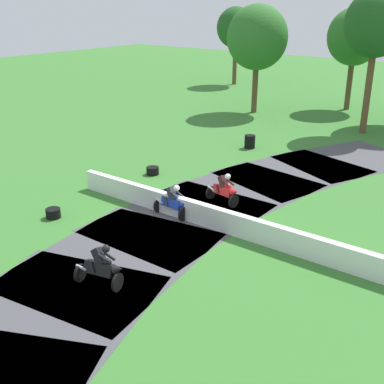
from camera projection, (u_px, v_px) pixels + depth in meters
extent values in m
plane|color=#38752D|center=(181.00, 217.00, 20.26)|extent=(120.00, 120.00, 0.00)
cube|color=#47474C|center=(347.00, 159.00, 27.58)|extent=(7.77, 8.75, 0.01)
cube|color=#47474C|center=(294.00, 172.00, 25.57)|extent=(7.04, 8.39, 0.01)
cube|color=#47474C|center=(239.00, 190.00, 23.11)|extent=(6.17, 7.86, 0.01)
cube|color=#47474C|center=(181.00, 217.00, 20.25)|extent=(5.36, 7.30, 0.01)
cube|color=#47474C|center=(115.00, 258.00, 17.06)|extent=(6.35, 7.98, 0.01)
cube|color=#47474C|center=(35.00, 324.00, 13.61)|extent=(7.19, 8.48, 0.01)
cube|color=white|center=(286.00, 240.00, 17.38)|extent=(20.81, 0.59, 0.90)
cylinder|color=black|center=(234.00, 201.00, 21.10)|extent=(0.20, 0.71, 0.71)
cylinder|color=black|center=(211.00, 193.00, 22.05)|extent=(0.20, 0.71, 0.71)
cube|color=red|center=(223.00, 190.00, 21.51)|extent=(1.04, 0.50, 0.45)
ellipsoid|color=red|center=(227.00, 186.00, 21.32)|extent=(0.48, 0.39, 0.29)
cone|color=red|center=(235.00, 192.00, 21.02)|extent=(0.43, 0.41, 0.46)
cylinder|color=#B2B2B7|center=(211.00, 189.00, 21.85)|extent=(0.42, 0.18, 0.17)
cube|color=#331919|center=(223.00, 182.00, 21.47)|extent=(0.53, 0.42, 0.61)
sphere|color=white|center=(228.00, 177.00, 21.25)|extent=(0.26, 0.26, 0.26)
cylinder|color=#331919|center=(231.00, 182.00, 21.40)|extent=(0.43, 0.19, 0.24)
cylinder|color=#331919|center=(225.00, 183.00, 21.15)|extent=(0.43, 0.19, 0.24)
cylinder|color=#331919|center=(223.00, 189.00, 21.75)|extent=(0.27, 0.21, 0.42)
cylinder|color=#331919|center=(217.00, 189.00, 21.50)|extent=(0.27, 0.21, 0.42)
cylinder|color=black|center=(184.00, 214.00, 19.85)|extent=(0.12, 0.72, 0.72)
cylinder|color=black|center=(159.00, 205.00, 20.69)|extent=(0.12, 0.72, 0.72)
cube|color=#1E38B2|center=(172.00, 203.00, 20.21)|extent=(1.01, 0.40, 0.45)
ellipsoid|color=#1E38B2|center=(176.00, 198.00, 20.04)|extent=(0.45, 0.34, 0.30)
cone|color=#1E38B2|center=(185.00, 204.00, 19.77)|extent=(0.40, 0.39, 0.46)
cylinder|color=#B2B2B7|center=(159.00, 201.00, 20.49)|extent=(0.41, 0.14, 0.17)
cube|color=#28282D|center=(172.00, 193.00, 20.18)|extent=(0.50, 0.42, 0.62)
sphere|color=white|center=(177.00, 188.00, 19.99)|extent=(0.26, 0.26, 0.26)
cylinder|color=#28282D|center=(180.00, 194.00, 20.14)|extent=(0.43, 0.15, 0.24)
cylinder|color=#28282D|center=(174.00, 195.00, 19.86)|extent=(0.43, 0.15, 0.24)
cylinder|color=#28282D|center=(172.00, 201.00, 20.45)|extent=(0.27, 0.20, 0.42)
cylinder|color=#28282D|center=(166.00, 202.00, 20.17)|extent=(0.27, 0.20, 0.42)
cylinder|color=black|center=(117.00, 283.00, 15.07)|extent=(0.27, 0.76, 0.76)
cylinder|color=black|center=(80.00, 273.00, 15.59)|extent=(0.27, 0.76, 0.76)
cube|color=black|center=(100.00, 268.00, 15.31)|extent=(1.07, 0.63, 0.47)
ellipsoid|color=black|center=(105.00, 262.00, 15.22)|extent=(0.51, 0.44, 0.32)
cone|color=black|center=(119.00, 269.00, 15.04)|extent=(0.47, 0.46, 0.48)
cylinder|color=#B2B2B7|center=(81.00, 268.00, 15.43)|extent=(0.42, 0.19, 0.18)
cube|color=black|center=(99.00, 256.00, 15.31)|extent=(0.57, 0.43, 0.63)
sphere|color=black|center=(106.00, 249.00, 15.20)|extent=(0.26, 0.26, 0.26)
cylinder|color=black|center=(110.00, 256.00, 15.37)|extent=(0.44, 0.17, 0.25)
cylinder|color=black|center=(103.00, 258.00, 15.03)|extent=(0.44, 0.17, 0.25)
cylinder|color=black|center=(98.00, 266.00, 15.54)|extent=(0.31, 0.21, 0.42)
cylinder|color=black|center=(92.00, 268.00, 15.21)|extent=(0.31, 0.21, 0.42)
cylinder|color=black|center=(250.00, 146.00, 29.65)|extent=(0.64, 0.64, 0.20)
cylinder|color=black|center=(250.00, 143.00, 29.57)|extent=(0.64, 0.64, 0.20)
cylinder|color=black|center=(250.00, 140.00, 29.50)|extent=(0.64, 0.64, 0.20)
cylinder|color=black|center=(250.00, 137.00, 29.43)|extent=(0.64, 0.64, 0.20)
cylinder|color=black|center=(153.00, 173.00, 25.18)|extent=(0.65, 0.65, 0.20)
cylinder|color=black|center=(153.00, 169.00, 25.11)|extent=(0.65, 0.65, 0.20)
cylinder|color=black|center=(53.00, 215.00, 20.19)|extent=(0.61, 0.61, 0.20)
cylinder|color=black|center=(53.00, 211.00, 20.12)|extent=(0.61, 0.61, 0.20)
cylinder|color=brown|center=(235.00, 65.00, 51.23)|extent=(0.44, 0.44, 4.09)
ellipsoid|color=#1E511E|center=(236.00, 28.00, 49.86)|extent=(3.93, 3.93, 4.13)
cylinder|color=brown|center=(367.00, 93.00, 32.06)|extent=(0.44, 0.44, 5.36)
ellipsoid|color=#1E511E|center=(377.00, 23.00, 30.43)|extent=(4.04, 4.04, 4.24)
cylinder|color=brown|center=(255.00, 88.00, 38.40)|extent=(0.44, 0.44, 3.79)
ellipsoid|color=#2D6B28|center=(257.00, 37.00, 36.97)|extent=(4.66, 4.66, 4.89)
cylinder|color=brown|center=(349.00, 85.00, 39.44)|extent=(0.44, 0.44, 3.94)
ellipsoid|color=#2D6B28|center=(355.00, 36.00, 38.04)|extent=(4.28, 4.28, 4.49)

